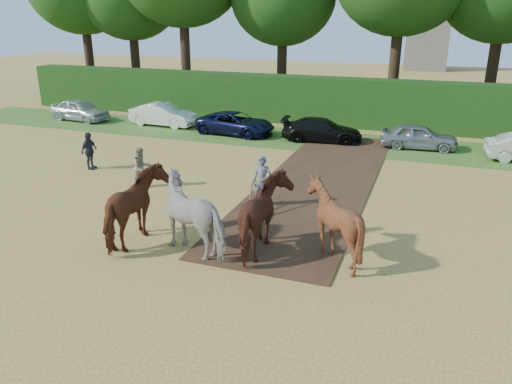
{
  "coord_description": "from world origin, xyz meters",
  "views": [
    {
      "loc": [
        5.85,
        -13.07,
        6.91
      ],
      "look_at": [
        0.69,
        1.21,
        1.4
      ],
      "focal_mm": 35.0,
      "sensor_mm": 36.0,
      "label": 1
    }
  ],
  "objects_px": {
    "plough_team": "(233,214)",
    "parked_cars": "(384,135)",
    "spectator_near": "(142,168)",
    "spectator_far": "(89,151)"
  },
  "relations": [
    {
      "from": "spectator_near",
      "to": "spectator_far",
      "type": "xyz_separation_m",
      "value": [
        -3.68,
        1.43,
        0.01
      ]
    },
    {
      "from": "plough_team",
      "to": "parked_cars",
      "type": "distance_m",
      "value": 14.47
    },
    {
      "from": "spectator_near",
      "to": "parked_cars",
      "type": "distance_m",
      "value": 13.33
    },
    {
      "from": "plough_team",
      "to": "parked_cars",
      "type": "relative_size",
      "value": 0.19
    },
    {
      "from": "parked_cars",
      "to": "spectator_near",
      "type": "bearing_deg",
      "value": -130.62
    },
    {
      "from": "spectator_near",
      "to": "spectator_far",
      "type": "height_order",
      "value": "spectator_far"
    },
    {
      "from": "plough_team",
      "to": "parked_cars",
      "type": "height_order",
      "value": "plough_team"
    },
    {
      "from": "plough_team",
      "to": "spectator_near",
      "type": "bearing_deg",
      "value": 144.85
    },
    {
      "from": "spectator_near",
      "to": "parked_cars",
      "type": "relative_size",
      "value": 0.04
    },
    {
      "from": "spectator_near",
      "to": "parked_cars",
      "type": "xyz_separation_m",
      "value": [
        8.68,
        10.12,
        -0.17
      ]
    }
  ]
}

